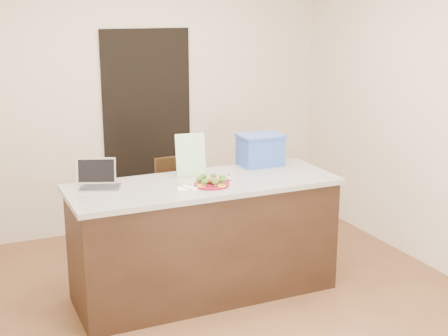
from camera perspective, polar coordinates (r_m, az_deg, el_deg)
name	(u,v)px	position (r m, az deg, el deg)	size (l,w,h in m)	color
ground	(217,306)	(4.86, -0.61, -12.51)	(4.00, 4.00, 0.00)	brown
room_shell	(217,94)	(4.36, -0.67, 6.77)	(4.00, 4.00, 4.00)	white
doorway	(148,130)	(6.33, -6.98, 3.49)	(0.90, 0.02, 2.00)	black
island	(204,238)	(4.88, -1.81, -6.44)	(2.06, 0.76, 0.92)	black
plate	(212,184)	(4.63, -1.13, -1.50)	(0.27, 0.27, 0.02)	maroon
meatballs	(212,181)	(4.63, -1.11, -1.18)	(0.11, 0.11, 0.04)	brown
broccoli	(212,179)	(4.62, -1.14, -1.00)	(0.22, 0.22, 0.04)	#265115
pepper_rings	(212,183)	(4.63, -1.13, -1.39)	(0.26, 0.26, 0.01)	yellow
napkin	(187,187)	(4.59, -3.41, -1.77)	(0.14, 0.14, 0.01)	white
fork	(184,186)	(4.59, -3.69, -1.70)	(0.05, 0.16, 0.00)	#B2B1B6
knife	(191,186)	(4.58, -2.99, -1.70)	(0.06, 0.17, 0.01)	white
yogurt_bottle	(229,179)	(4.70, 0.43, -1.04)	(0.03, 0.03, 0.07)	beige
laptop	(98,180)	(4.68, -11.44, -1.04)	(0.35, 0.33, 0.21)	silver
leaflet	(191,155)	(4.86, -3.07, 1.20)	(0.24, 0.00, 0.34)	white
blue_box	(260,150)	(5.20, 3.35, 1.69)	(0.37, 0.27, 0.26)	#3256B7
chair	(182,204)	(5.47, -3.82, -3.29)	(0.42, 0.42, 0.94)	#331F0F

